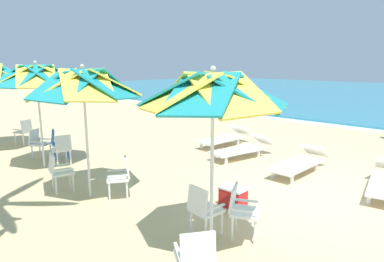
{
  "coord_description": "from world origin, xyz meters",
  "views": [
    {
      "loc": [
        2.82,
        -6.57,
        2.76
      ],
      "look_at": [
        -3.15,
        -0.22,
        1.0
      ],
      "focal_mm": 31.5,
      "sensor_mm": 36.0,
      "label": 1
    }
  ],
  "objects_px": {
    "plastic_chair_0": "(203,208)",
    "plastic_chair_6": "(58,142)",
    "sun_lounger_2": "(242,148)",
    "beach_umbrella_2": "(36,77)",
    "sun_lounger_1": "(299,162)",
    "beach_umbrella_0": "(213,93)",
    "beach_umbrella_1": "(83,85)",
    "sun_lounger_3": "(224,138)",
    "plastic_chair_8": "(24,130)",
    "cooler_box": "(233,197)",
    "plastic_chair_2": "(241,208)",
    "plastic_chair_4": "(121,175)",
    "plastic_chair_1": "(195,257)",
    "plastic_chair_7": "(62,148)",
    "plastic_chair_5": "(38,142)",
    "plastic_chair_3": "(59,170)"
  },
  "relations": [
    {
      "from": "plastic_chair_0",
      "to": "plastic_chair_7",
      "type": "distance_m",
      "value": 5.37
    },
    {
      "from": "beach_umbrella_1",
      "to": "sun_lounger_3",
      "type": "bearing_deg",
      "value": 97.46
    },
    {
      "from": "plastic_chair_5",
      "to": "beach_umbrella_1",
      "type": "bearing_deg",
      "value": -7.86
    },
    {
      "from": "beach_umbrella_2",
      "to": "cooler_box",
      "type": "xyz_separation_m",
      "value": [
        5.2,
        1.44,
        -2.22
      ]
    },
    {
      "from": "beach_umbrella_0",
      "to": "sun_lounger_1",
      "type": "xyz_separation_m",
      "value": [
        -0.77,
        4.41,
        -2.08
      ]
    },
    {
      "from": "plastic_chair_2",
      "to": "plastic_chair_8",
      "type": "distance_m",
      "value": 9.09
    },
    {
      "from": "plastic_chair_5",
      "to": "plastic_chair_8",
      "type": "xyz_separation_m",
      "value": [
        -2.11,
        0.39,
        0.0
      ]
    },
    {
      "from": "plastic_chair_6",
      "to": "plastic_chair_7",
      "type": "height_order",
      "value": "same"
    },
    {
      "from": "beach_umbrella_1",
      "to": "plastic_chair_5",
      "type": "xyz_separation_m",
      "value": [
        -3.72,
        0.51,
        -1.84
      ]
    },
    {
      "from": "plastic_chair_2",
      "to": "sun_lounger_3",
      "type": "height_order",
      "value": "plastic_chair_2"
    },
    {
      "from": "beach_umbrella_2",
      "to": "plastic_chair_4",
      "type": "bearing_deg",
      "value": 3.59
    },
    {
      "from": "beach_umbrella_0",
      "to": "plastic_chair_8",
      "type": "bearing_deg",
      "value": 174.85
    },
    {
      "from": "plastic_chair_5",
      "to": "sun_lounger_3",
      "type": "bearing_deg",
      "value": 58.76
    },
    {
      "from": "plastic_chair_3",
      "to": "sun_lounger_1",
      "type": "relative_size",
      "value": 0.4
    },
    {
      "from": "plastic_chair_0",
      "to": "plastic_chair_3",
      "type": "xyz_separation_m",
      "value": [
        -3.53,
        -0.7,
        0.0
      ]
    },
    {
      "from": "plastic_chair_4",
      "to": "sun_lounger_2",
      "type": "height_order",
      "value": "plastic_chair_4"
    },
    {
      "from": "plastic_chair_8",
      "to": "beach_umbrella_2",
      "type": "bearing_deg",
      "value": -12.42
    },
    {
      "from": "beach_umbrella_0",
      "to": "plastic_chair_0",
      "type": "xyz_separation_m",
      "value": [
        -0.42,
        0.31,
        -1.87
      ]
    },
    {
      "from": "beach_umbrella_1",
      "to": "plastic_chair_7",
      "type": "bearing_deg",
      "value": 165.45
    },
    {
      "from": "beach_umbrella_1",
      "to": "plastic_chair_6",
      "type": "relative_size",
      "value": 3.17
    },
    {
      "from": "beach_umbrella_1",
      "to": "cooler_box",
      "type": "height_order",
      "value": "beach_umbrella_1"
    },
    {
      "from": "beach_umbrella_0",
      "to": "beach_umbrella_1",
      "type": "height_order",
      "value": "beach_umbrella_1"
    },
    {
      "from": "plastic_chair_7",
      "to": "plastic_chair_1",
      "type": "bearing_deg",
      "value": -12.47
    },
    {
      "from": "sun_lounger_1",
      "to": "cooler_box",
      "type": "xyz_separation_m",
      "value": [
        0.0,
        -2.83,
        -0.08
      ]
    },
    {
      "from": "beach_umbrella_1",
      "to": "sun_lounger_3",
      "type": "xyz_separation_m",
      "value": [
        -0.72,
        5.46,
        -2.06
      ]
    },
    {
      "from": "beach_umbrella_0",
      "to": "sun_lounger_2",
      "type": "relative_size",
      "value": 1.22
    },
    {
      "from": "plastic_chair_2",
      "to": "plastic_chair_7",
      "type": "distance_m",
      "value": 5.81
    },
    {
      "from": "plastic_chair_6",
      "to": "cooler_box",
      "type": "relative_size",
      "value": 1.73
    },
    {
      "from": "plastic_chair_1",
      "to": "cooler_box",
      "type": "relative_size",
      "value": 1.73
    },
    {
      "from": "sun_lounger_1",
      "to": "sun_lounger_3",
      "type": "xyz_separation_m",
      "value": [
        -3.18,
        0.97,
        0.0
      ]
    },
    {
      "from": "beach_umbrella_2",
      "to": "plastic_chair_0",
      "type": "bearing_deg",
      "value": 1.8
    },
    {
      "from": "plastic_chair_4",
      "to": "sun_lounger_2",
      "type": "bearing_deg",
      "value": 89.24
    },
    {
      "from": "plastic_chair_4",
      "to": "plastic_chair_2",
      "type": "bearing_deg",
      "value": 7.69
    },
    {
      "from": "beach_umbrella_0",
      "to": "plastic_chair_6",
      "type": "relative_size",
      "value": 3.15
    },
    {
      "from": "plastic_chair_6",
      "to": "sun_lounger_2",
      "type": "height_order",
      "value": "plastic_chair_6"
    },
    {
      "from": "plastic_chair_4",
      "to": "plastic_chair_5",
      "type": "bearing_deg",
      "value": 178.82
    },
    {
      "from": "plastic_chair_1",
      "to": "plastic_chair_2",
      "type": "bearing_deg",
      "value": 104.8
    },
    {
      "from": "plastic_chair_4",
      "to": "beach_umbrella_2",
      "type": "height_order",
      "value": "beach_umbrella_2"
    },
    {
      "from": "plastic_chair_0",
      "to": "beach_umbrella_2",
      "type": "distance_m",
      "value": 5.87
    },
    {
      "from": "beach_umbrella_1",
      "to": "sun_lounger_2",
      "type": "relative_size",
      "value": 1.23
    },
    {
      "from": "sun_lounger_1",
      "to": "plastic_chair_6",
      "type": "bearing_deg",
      "value": -148.17
    },
    {
      "from": "beach_umbrella_2",
      "to": "sun_lounger_3",
      "type": "height_order",
      "value": "beach_umbrella_2"
    },
    {
      "from": "sun_lounger_3",
      "to": "beach_umbrella_2",
      "type": "bearing_deg",
      "value": -111.03
    },
    {
      "from": "plastic_chair_6",
      "to": "sun_lounger_3",
      "type": "relative_size",
      "value": 0.4
    },
    {
      "from": "plastic_chair_2",
      "to": "cooler_box",
      "type": "relative_size",
      "value": 1.73
    },
    {
      "from": "beach_umbrella_1",
      "to": "sun_lounger_2",
      "type": "height_order",
      "value": "beach_umbrella_1"
    },
    {
      "from": "beach_umbrella_2",
      "to": "sun_lounger_1",
      "type": "relative_size",
      "value": 1.31
    },
    {
      "from": "plastic_chair_0",
      "to": "plastic_chair_6",
      "type": "bearing_deg",
      "value": 175.19
    },
    {
      "from": "beach_umbrella_0",
      "to": "plastic_chair_0",
      "type": "height_order",
      "value": "beach_umbrella_0"
    },
    {
      "from": "plastic_chair_1",
      "to": "plastic_chair_8",
      "type": "distance_m",
      "value": 9.62
    }
  ]
}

